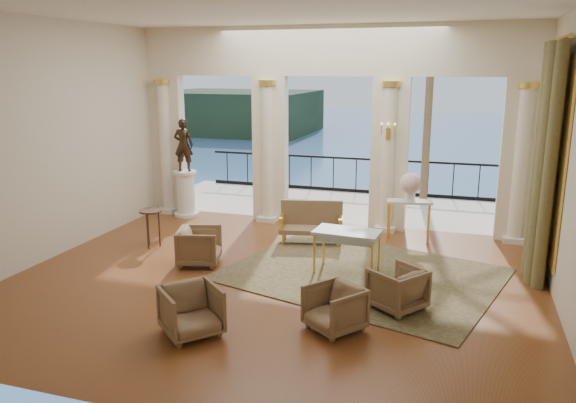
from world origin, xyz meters
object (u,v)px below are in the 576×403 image
(armchair_b, at_px, (334,306))
(armchair_c, at_px, (397,287))
(side_table, at_px, (151,215))
(armchair_a, at_px, (191,309))
(settee, at_px, (311,222))
(armchair_d, at_px, (199,244))
(pedestal, at_px, (186,194))
(console_table, at_px, (409,208))
(statue, at_px, (183,145))
(game_table, at_px, (347,235))

(armchair_b, xyz_separation_m, armchair_c, (0.75, 0.97, 0.01))
(armchair_c, relative_size, side_table, 0.94)
(armchair_b, height_order, side_table, side_table)
(armchair_a, distance_m, settee, 4.58)
(armchair_b, relative_size, armchair_d, 0.92)
(pedestal, relative_size, console_table, 1.15)
(armchair_c, xyz_separation_m, settee, (-2.14, 2.86, 0.06))
(armchair_d, xyz_separation_m, side_table, (-1.40, 0.65, 0.28))
(armchair_d, relative_size, statue, 0.60)
(armchair_c, xyz_separation_m, pedestal, (-5.66, 3.99, 0.18))
(pedestal, distance_m, statue, 1.22)
(armchair_a, height_order, armchair_c, armchair_a)
(pedestal, relative_size, statue, 0.88)
(armchair_a, distance_m, statue, 6.61)
(side_table, bearing_deg, game_table, -3.73)
(settee, bearing_deg, side_table, -168.83)
(armchair_d, height_order, console_table, console_table)
(armchair_a, xyz_separation_m, game_table, (1.54, 2.99, 0.32))
(armchair_c, distance_m, console_table, 3.56)
(statue, distance_m, console_table, 5.58)
(armchair_c, height_order, settee, settee)
(armchair_a, height_order, game_table, game_table)
(armchair_a, relative_size, armchair_d, 0.99)
(armchair_d, bearing_deg, side_table, 49.21)
(statue, bearing_deg, console_table, 164.20)
(settee, relative_size, console_table, 1.42)
(armchair_d, bearing_deg, armchair_a, -171.60)
(armchair_c, bearing_deg, armchair_b, -1.56)
(game_table, relative_size, pedestal, 1.06)
(armchair_b, height_order, pedestal, pedestal)
(side_table, bearing_deg, pedestal, 101.63)
(armchair_d, distance_m, pedestal, 3.63)
(armchair_a, distance_m, game_table, 3.38)
(statue, bearing_deg, armchair_d, 110.58)
(settee, height_order, console_table, console_table)
(game_table, height_order, statue, statue)
(armchair_b, xyz_separation_m, armchair_d, (-3.01, 1.87, 0.03))
(statue, bearing_deg, armchair_c, 133.75)
(pedestal, bearing_deg, game_table, -30.35)
(side_table, bearing_deg, settee, 23.31)
(armchair_d, height_order, settee, settee)
(armchair_b, bearing_deg, game_table, 134.49)
(armchair_c, xyz_separation_m, armchair_d, (-3.76, 0.90, 0.02))
(console_table, bearing_deg, game_table, -121.44)
(console_table, bearing_deg, armchair_c, -97.46)
(game_table, bearing_deg, armchair_b, -77.73)
(armchair_d, xyz_separation_m, statue, (-1.90, 3.09, 1.38))
(armchair_a, distance_m, side_table, 4.16)
(armchair_c, bearing_deg, armchair_a, -20.53)
(armchair_b, distance_m, console_table, 4.55)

